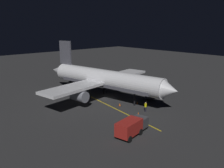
% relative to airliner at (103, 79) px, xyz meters
% --- Properties ---
extents(ground_plane, '(180.00, 180.00, 0.20)m').
position_rel_airliner_xyz_m(ground_plane, '(-0.09, 0.56, -4.16)').
color(ground_plane, '#2B2B2C').
extents(apron_guide_stripe, '(4.13, 27.36, 0.01)m').
position_rel_airliner_xyz_m(apron_guide_stripe, '(2.47, 4.56, -4.05)').
color(apron_guide_stripe, gold).
rests_on(apron_guide_stripe, ground_plane).
extents(airliner, '(28.88, 32.98, 11.53)m').
position_rel_airliner_xyz_m(airliner, '(0.00, 0.00, 0.00)').
color(airliner, white).
rests_on(airliner, ground_plane).
extents(baggage_truck, '(6.11, 3.17, 2.32)m').
position_rel_airliner_xyz_m(baggage_truck, '(8.54, 16.11, -2.85)').
color(baggage_truck, maroon).
rests_on(baggage_truck, ground_plane).
extents(catering_truck, '(6.53, 5.48, 2.50)m').
position_rel_airliner_xyz_m(catering_truck, '(-8.43, 5.97, -2.76)').
color(catering_truck, navy).
rests_on(catering_truck, ground_plane).
extents(ground_crew_worker, '(0.40, 0.40, 1.74)m').
position_rel_airliner_xyz_m(ground_crew_worker, '(-0.24, 11.30, -3.17)').
color(ground_crew_worker, black).
rests_on(ground_crew_worker, ground_plane).
extents(traffic_cone_near_left, '(0.50, 0.50, 0.55)m').
position_rel_airliner_xyz_m(traffic_cone_near_left, '(1.07, 6.05, -3.81)').
color(traffic_cone_near_left, '#EA590F').
rests_on(traffic_cone_near_left, ground_plane).
extents(traffic_cone_near_right, '(0.50, 0.50, 0.55)m').
position_rel_airliner_xyz_m(traffic_cone_near_right, '(2.09, 11.70, -3.81)').
color(traffic_cone_near_right, '#EA590F').
rests_on(traffic_cone_near_right, ground_plane).
extents(traffic_cone_under_wing, '(0.50, 0.50, 0.55)m').
position_rel_airliner_xyz_m(traffic_cone_under_wing, '(-2.19, 7.60, -3.81)').
color(traffic_cone_under_wing, '#EA590F').
rests_on(traffic_cone_under_wing, ground_plane).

